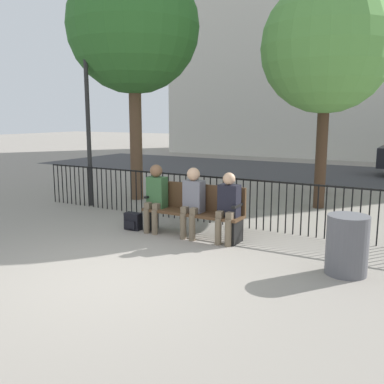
% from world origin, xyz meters
% --- Properties ---
extents(ground_plane, '(80.00, 80.00, 0.00)m').
position_xyz_m(ground_plane, '(0.00, 0.00, 0.00)').
color(ground_plane, gray).
extents(park_bench, '(1.86, 0.45, 0.92)m').
position_xyz_m(park_bench, '(0.00, 2.24, 0.50)').
color(park_bench, '#4C331E').
rests_on(park_bench, ground).
extents(seated_person_0, '(0.34, 0.39, 1.24)m').
position_xyz_m(seated_person_0, '(-0.74, 2.12, 0.70)').
color(seated_person_0, brown).
rests_on(seated_person_0, ground).
extents(seated_person_1, '(0.34, 0.39, 1.23)m').
position_xyz_m(seated_person_1, '(0.04, 2.12, 0.70)').
color(seated_person_1, brown).
rests_on(seated_person_1, ground).
extents(seated_person_2, '(0.34, 0.39, 1.19)m').
position_xyz_m(seated_person_2, '(0.71, 2.11, 0.67)').
color(seated_person_2, brown).
rests_on(seated_person_2, ground).
extents(backpack, '(0.32, 0.21, 0.32)m').
position_xyz_m(backpack, '(-1.19, 2.01, 0.16)').
color(backpack, black).
rests_on(backpack, ground).
extents(fence_railing, '(9.01, 0.03, 0.95)m').
position_xyz_m(fence_railing, '(-0.02, 3.17, 0.56)').
color(fence_railing, black).
rests_on(fence_railing, ground).
extents(tree_0, '(3.19, 3.19, 5.83)m').
position_xyz_m(tree_0, '(-2.95, 4.49, 4.21)').
color(tree_0, brown).
rests_on(tree_0, ground).
extents(tree_1, '(2.89, 2.89, 5.05)m').
position_xyz_m(tree_1, '(1.37, 5.72, 3.58)').
color(tree_1, '#422D1E').
rests_on(tree_1, ground).
extents(tree_2, '(2.13, 2.13, 4.78)m').
position_xyz_m(tree_2, '(0.93, 7.70, 3.66)').
color(tree_2, '#4C3823').
rests_on(tree_2, ground).
extents(lamp_post, '(0.28, 0.28, 4.06)m').
position_xyz_m(lamp_post, '(-3.42, 3.31, 2.65)').
color(lamp_post, black).
rests_on(lamp_post, ground).
extents(street_surface, '(24.00, 6.00, 0.01)m').
position_xyz_m(street_surface, '(0.00, 12.00, 0.00)').
color(street_surface, '#3D3D3F').
rests_on(street_surface, ground).
extents(trash_bin, '(0.55, 0.55, 0.81)m').
position_xyz_m(trash_bin, '(2.71, 1.60, 0.40)').
color(trash_bin, '#56565B').
rests_on(trash_bin, ground).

